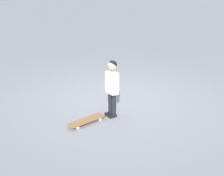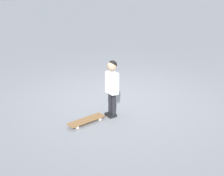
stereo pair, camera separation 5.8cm
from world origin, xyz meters
name	(u,v)px [view 2 (the right image)]	position (x,y,z in m)	size (l,w,h in m)	color
ground_plane	(118,100)	(0.00, 0.00, 0.00)	(50.00, 50.00, 0.00)	gray
child_person	(112,82)	(0.47, -0.57, 0.66)	(0.35, 0.25, 1.06)	black
skateboard	(86,120)	(0.42, -1.12, 0.06)	(0.19, 0.70, 0.07)	olive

